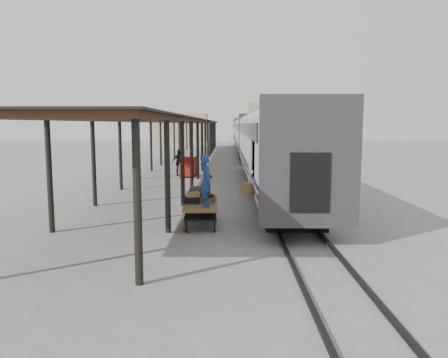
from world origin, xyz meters
TOP-DOWN VIEW (x-y plane):
  - ground at (0.00, 0.00)m, footprint 160.00×160.00m
  - train at (3.19, 33.79)m, footprint 3.45×76.01m
  - canopy at (-3.40, 24.00)m, footprint 4.90×64.30m
  - rails at (3.20, 34.00)m, footprint 1.54×150.00m
  - building_far at (14.00, 78.00)m, footprint 18.00×10.00m
  - building_left at (-10.00, 82.00)m, footprint 12.00×8.00m
  - baggage_cart at (-0.27, -1.00)m, footprint 1.35×2.45m
  - suitcase_stack at (-0.36, -0.63)m, footprint 1.21×1.16m
  - luggage_tug at (-2.12, 14.32)m, footprint 1.15×1.69m
  - porter at (-0.02, -1.65)m, footprint 0.49×0.71m
  - pedestrian at (-2.84, 14.88)m, footprint 1.18×0.59m

SIDE VIEW (x-z plane):
  - ground at x=0.00m, z-range 0.00..0.00m
  - rails at x=3.20m, z-range 0.00..0.12m
  - luggage_tug at x=-2.12m, z-range -0.06..1.35m
  - baggage_cart at x=-0.27m, z-range 0.22..1.08m
  - pedestrian at x=-2.84m, z-range 0.00..1.94m
  - suitcase_stack at x=-0.36m, z-range 0.76..1.34m
  - porter at x=-0.02m, z-range 0.86..2.73m
  - train at x=3.19m, z-range 0.69..4.70m
  - building_left at x=-10.00m, z-range 0.00..6.00m
  - building_far at x=14.00m, z-range 0.00..8.00m
  - canopy at x=-3.40m, z-range 1.93..6.08m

